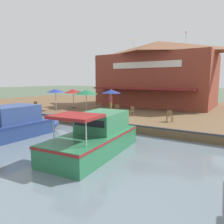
# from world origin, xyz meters

# --- Properties ---
(ground_plane) EXTENTS (220.00, 220.00, 0.00)m
(ground_plane) POSITION_xyz_m (0.00, 0.00, 0.00)
(ground_plane) COLOR #4C5B47
(quay_deck) EXTENTS (22.00, 56.00, 0.60)m
(quay_deck) POSITION_xyz_m (-11.00, 0.00, 0.30)
(quay_deck) COLOR brown
(quay_deck) RESTS_ON ground
(quay_edge_fender) EXTENTS (0.20, 50.40, 0.10)m
(quay_edge_fender) POSITION_xyz_m (-0.10, 0.00, 0.65)
(quay_edge_fender) COLOR #2D2D33
(quay_edge_fender) RESTS_ON quay_deck
(waterfront_restaurant) EXTENTS (10.07, 14.45, 8.90)m
(waterfront_restaurant) POSITION_xyz_m (-13.67, -1.29, 4.72)
(waterfront_restaurant) COLOR brown
(waterfront_restaurant) RESTS_ON quay_deck
(patio_umbrella_by_entrance) EXTENTS (2.26, 2.26, 2.33)m
(patio_umbrella_by_entrance) POSITION_xyz_m (-3.05, -4.47, 2.68)
(patio_umbrella_by_entrance) COLOR #B7B7B7
(patio_umbrella_by_entrance) RESTS_ON quay_deck
(patio_umbrella_mid_patio_right) EXTENTS (1.94, 1.94, 2.34)m
(patio_umbrella_mid_patio_right) POSITION_xyz_m (-3.17, -8.76, 2.71)
(patio_umbrella_mid_patio_right) COLOR #B7B7B7
(patio_umbrella_mid_patio_right) RESTS_ON quay_deck
(patio_umbrella_back_row) EXTENTS (1.87, 1.87, 2.37)m
(patio_umbrella_back_row) POSITION_xyz_m (-4.09, -2.26, 2.75)
(patio_umbrella_back_row) COLOR #B7B7B7
(patio_umbrella_back_row) RESTS_ON quay_deck
(patio_umbrella_near_quay_edge) EXTENTS (2.14, 2.14, 2.23)m
(patio_umbrella_near_quay_edge) POSITION_xyz_m (-5.68, -8.51, 2.57)
(patio_umbrella_near_quay_edge) COLOR #B7B7B7
(patio_umbrella_near_quay_edge) RESTS_ON quay_deck
(cafe_chair_back_row_seat) EXTENTS (0.56, 0.56, 0.85)m
(cafe_chair_back_row_seat) POSITION_xyz_m (-2.47, -11.34, 1.08)
(cafe_chair_back_row_seat) COLOR brown
(cafe_chair_back_row_seat) RESTS_ON quay_deck
(cafe_chair_far_corner_seat) EXTENTS (0.59, 0.59, 0.85)m
(cafe_chair_far_corner_seat) POSITION_xyz_m (-4.64, -1.96, 1.08)
(cafe_chair_far_corner_seat) COLOR brown
(cafe_chair_far_corner_seat) RESTS_ON quay_deck
(cafe_chair_under_first_umbrella) EXTENTS (0.58, 0.58, 0.85)m
(cafe_chair_under_first_umbrella) POSITION_xyz_m (-3.97, -0.02, 1.08)
(cafe_chair_under_first_umbrella) COLOR brown
(cafe_chair_under_first_umbrella) RESTS_ON quay_deck
(cafe_chair_facing_river) EXTENTS (0.58, 0.58, 0.85)m
(cafe_chair_facing_river) POSITION_xyz_m (-3.02, 3.79, 1.08)
(cafe_chair_facing_river) COLOR brown
(cafe_chair_facing_river) RESTS_ON quay_deck
(cafe_chair_beside_entrance) EXTENTS (0.53, 0.53, 0.85)m
(cafe_chair_beside_entrance) POSITION_xyz_m (-4.86, -4.23, 1.08)
(cafe_chair_beside_entrance) COLOR brown
(cafe_chair_beside_entrance) RESTS_ON quay_deck
(person_near_entrance) EXTENTS (0.52, 0.52, 1.83)m
(person_near_entrance) POSITION_xyz_m (-5.97, -3.47, 1.76)
(person_near_entrance) COLOR gold
(person_near_entrance) RESTS_ON quay_deck
(motorboat_mid_row) EXTENTS (8.46, 2.99, 2.21)m
(motorboat_mid_row) POSITION_xyz_m (5.33, -4.33, 0.83)
(motorboat_mid_row) COLOR navy
(motorboat_mid_row) RESTS_ON river_water
(motorboat_second_along) EXTENTS (7.08, 3.03, 2.19)m
(motorboat_second_along) POSITION_xyz_m (4.24, 2.26, 0.84)
(motorboat_second_along) COLOR #287047
(motorboat_second_along) RESTS_ON river_water
(tree_behind_restaurant) EXTENTS (5.45, 5.19, 7.46)m
(tree_behind_restaurant) POSITION_xyz_m (-19.35, -0.33, 5.32)
(tree_behind_restaurant) COLOR brown
(tree_behind_restaurant) RESTS_ON quay_deck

